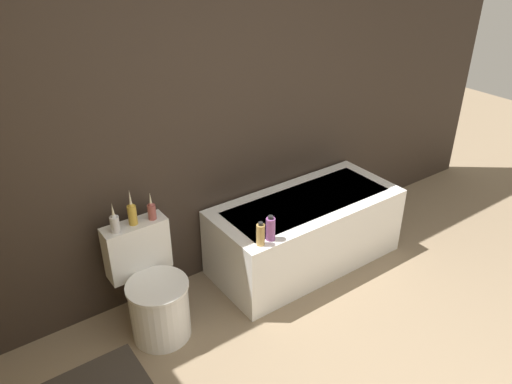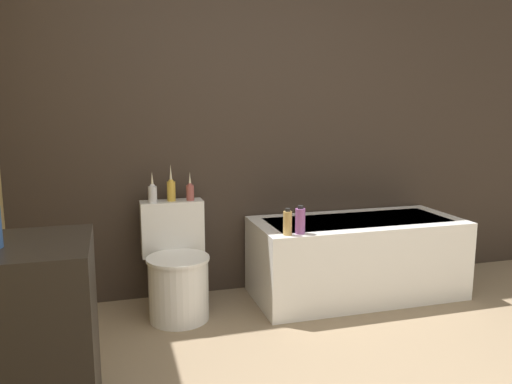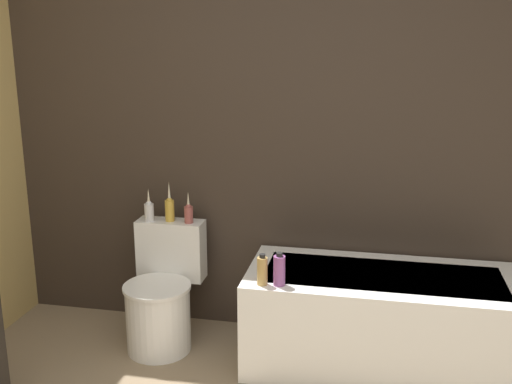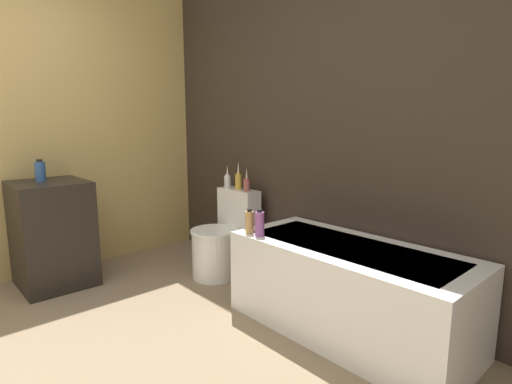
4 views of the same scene
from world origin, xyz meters
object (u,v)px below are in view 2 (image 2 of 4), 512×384
at_px(vase_bronze, 190,191).
at_px(bathtub, 356,257).
at_px(vase_silver, 171,189).
at_px(shampoo_bottle_short, 300,221).
at_px(vase_gold, 153,192).
at_px(shampoo_bottle_tall, 288,223).
at_px(toilet, 177,270).

bearing_deg(vase_bronze, bathtub, -8.82).
height_order(vase_silver, vase_bronze, vase_silver).
height_order(vase_bronze, shampoo_bottle_short, vase_bronze).
distance_m(vase_silver, vase_bronze, 0.13).
bearing_deg(shampoo_bottle_short, vase_gold, 154.30).
relative_size(vase_gold, shampoo_bottle_tall, 1.20).
height_order(toilet, vase_bronze, vase_bronze).
bearing_deg(toilet, shampoo_bottle_tall, -21.79).
relative_size(shampoo_bottle_tall, shampoo_bottle_short, 0.94).
xyz_separation_m(bathtub, shampoo_bottle_short, (-0.54, -0.25, 0.36)).
distance_m(vase_gold, shampoo_bottle_tall, 0.92).
height_order(bathtub, vase_bronze, vase_bronze).
bearing_deg(vase_silver, toilet, -90.00).
bearing_deg(toilet, vase_silver, 90.00).
xyz_separation_m(bathtub, shampoo_bottle_tall, (-0.63, -0.26, 0.36)).
distance_m(bathtub, shampoo_bottle_short, 0.70).
bearing_deg(vase_silver, bathtub, -8.59).
bearing_deg(vase_gold, shampoo_bottle_short, -25.70).
distance_m(toilet, vase_silver, 0.55).
bearing_deg(toilet, bathtub, -0.16).
relative_size(bathtub, toilet, 2.04).
relative_size(vase_gold, vase_bronze, 1.05).
xyz_separation_m(vase_silver, shampoo_bottle_short, (0.76, -0.45, -0.17)).
bearing_deg(shampoo_bottle_short, toilet, 161.35).
height_order(bathtub, shampoo_bottle_tall, shampoo_bottle_tall).
bearing_deg(vase_silver, vase_gold, -169.77).
xyz_separation_m(bathtub, vase_bronze, (-1.17, 0.18, 0.51)).
distance_m(toilet, shampoo_bottle_short, 0.87).
bearing_deg(vase_gold, bathtub, -6.94).
relative_size(bathtub, vase_silver, 6.01).
bearing_deg(toilet, vase_bronze, 54.77).
distance_m(bathtub, toilet, 1.30).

